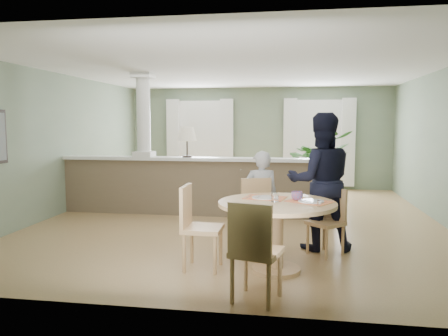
% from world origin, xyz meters
% --- Properties ---
extents(ground, '(8.00, 8.00, 0.00)m').
position_xyz_m(ground, '(0.00, 0.00, 0.00)').
color(ground, tan).
rests_on(ground, ground).
extents(room_shell, '(7.02, 8.02, 2.71)m').
position_xyz_m(room_shell, '(-0.03, 0.63, 1.81)').
color(room_shell, gray).
rests_on(room_shell, ground).
extents(pony_wall, '(5.32, 0.38, 2.70)m').
position_xyz_m(pony_wall, '(-0.99, 0.20, 0.71)').
color(pony_wall, brown).
rests_on(pony_wall, ground).
extents(sofa, '(3.18, 1.93, 0.87)m').
position_xyz_m(sofa, '(0.08, 2.00, 0.43)').
color(sofa, '#826347').
rests_on(sofa, ground).
extents(houseplant, '(1.89, 1.82, 1.60)m').
position_xyz_m(houseplant, '(1.47, 2.15, 0.80)').
color(houseplant, '#35692A').
rests_on(houseplant, ground).
extents(dining_table, '(1.38, 1.38, 0.94)m').
position_xyz_m(dining_table, '(0.77, -2.75, 0.67)').
color(dining_table, tan).
rests_on(dining_table, ground).
extents(chair_far_boy, '(0.57, 0.57, 0.99)m').
position_xyz_m(chair_far_boy, '(0.48, -1.95, 0.55)').
color(chair_far_boy, tan).
rests_on(chair_far_boy, ground).
extents(chair_far_man, '(0.57, 0.57, 0.89)m').
position_xyz_m(chair_far_man, '(1.43, -1.95, 0.49)').
color(chair_far_man, tan).
rests_on(chair_far_man, ground).
extents(chair_near, '(0.56, 0.56, 1.01)m').
position_xyz_m(chair_near, '(0.57, -3.73, 0.56)').
color(chair_near, tan).
rests_on(chair_near, ground).
extents(chair_side, '(0.46, 0.46, 1.01)m').
position_xyz_m(chair_side, '(-0.20, -2.81, 0.56)').
color(chair_side, tan).
rests_on(chair_side, ground).
extents(child_person, '(0.55, 0.41, 1.36)m').
position_xyz_m(child_person, '(0.49, -1.66, 0.68)').
color(child_person, '#ACABB1').
rests_on(child_person, ground).
extents(man_person, '(1.01, 0.83, 1.90)m').
position_xyz_m(man_person, '(1.31, -1.73, 0.95)').
color(man_person, black).
rests_on(man_person, ground).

